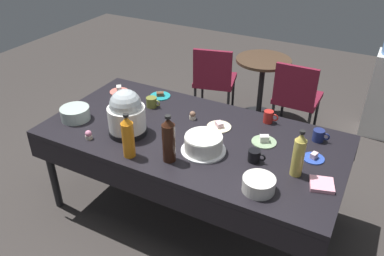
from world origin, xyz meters
name	(u,v)px	position (x,y,z in m)	size (l,w,h in m)	color
ground	(192,210)	(0.00, 0.00, 0.00)	(9.00, 9.00, 0.00)	#383330
potluck_table	(192,141)	(0.00, 0.00, 0.69)	(2.20, 1.10, 0.75)	black
frosted_layer_cake	(204,144)	(0.17, -0.16, 0.81)	(0.31, 0.31, 0.12)	silver
slow_cooker	(126,114)	(-0.42, -0.21, 0.91)	(0.28, 0.28, 0.35)	black
glass_salad_bowl	(75,113)	(-0.90, -0.23, 0.80)	(0.22, 0.22, 0.10)	#B2C6BC
ceramic_snack_bowl	(259,184)	(0.64, -0.37, 0.79)	(0.20, 0.20, 0.09)	silver
dessert_plate_cream	(219,126)	(0.14, 0.18, 0.76)	(0.18, 0.18, 0.04)	beige
dessert_plate_cobalt	(314,158)	(0.86, 0.10, 0.76)	(0.14, 0.14, 0.05)	#2D4CB2
dessert_plate_sage	(264,141)	(0.50, 0.14, 0.76)	(0.18, 0.18, 0.06)	#8CA87F
dessert_plate_coral	(119,91)	(-0.89, 0.31, 0.76)	(0.17, 0.17, 0.06)	#E07266
dessert_plate_teal	(160,95)	(-0.53, 0.41, 0.76)	(0.18, 0.18, 0.04)	teal
cupcake_rose	(89,135)	(-0.62, -0.41, 0.78)	(0.05, 0.05, 0.07)	beige
cupcake_mint	(193,115)	(-0.10, 0.19, 0.78)	(0.05, 0.05, 0.07)	beige
cupcake_lemon	(124,106)	(-0.66, 0.07, 0.78)	(0.05, 0.05, 0.07)	beige
soda_bottle_orange_juice	(128,137)	(-0.24, -0.44, 0.90)	(0.08, 0.08, 0.32)	orange
soda_bottle_cola	(169,140)	(0.02, -0.35, 0.91)	(0.09, 0.09, 0.34)	#33190F
soda_bottle_ginger_ale	(299,155)	(0.80, -0.11, 0.90)	(0.07, 0.07, 0.32)	gold
coffee_mug_black	(255,156)	(0.52, -0.10, 0.79)	(0.12, 0.08, 0.08)	black
coffee_mug_red	(269,117)	(0.44, 0.42, 0.80)	(0.12, 0.07, 0.10)	#B2231E
coffee_mug_navy	(319,135)	(0.84, 0.34, 0.79)	(0.12, 0.08, 0.09)	navy
coffee_mug_olive	(152,102)	(-0.49, 0.22, 0.79)	(0.13, 0.09, 0.08)	olive
paper_napkin_stack	(322,184)	(0.97, -0.15, 0.76)	(0.14, 0.14, 0.02)	pink
maroon_chair_left	(214,77)	(-0.53, 1.53, 0.49)	(0.53, 0.53, 0.85)	maroon
maroon_chair_right	(296,95)	(0.40, 1.52, 0.49)	(0.44, 0.44, 0.85)	maroon
round_cafe_table	(262,78)	(-0.05, 1.75, 0.50)	(0.60, 0.60, 0.72)	#473323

